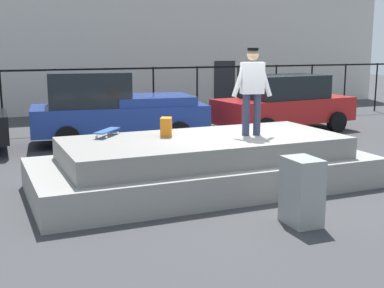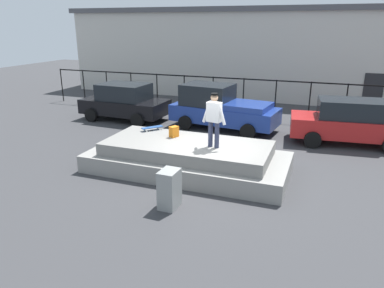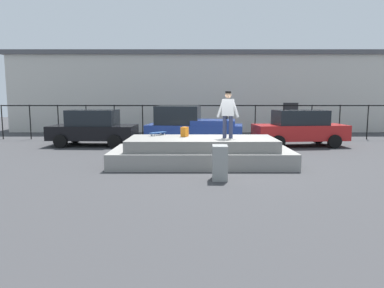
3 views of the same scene
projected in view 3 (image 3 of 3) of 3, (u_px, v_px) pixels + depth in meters
ground_plane at (224, 165)px, 12.95m from camera, size 60.00×60.00×0.00m
concrete_ledge at (200, 152)px, 13.12m from camera, size 6.38×2.83×0.96m
skateboarder at (226, 112)px, 12.79m from camera, size 0.80×0.32×1.65m
skateboard at (156, 133)px, 13.86m from camera, size 0.64×0.71×0.12m
backpack at (183, 132)px, 13.41m from camera, size 0.30×0.34×0.36m
car_black_sedan_near at (92, 128)px, 18.06m from camera, size 4.26×2.32×1.77m
car_blue_pickup_mid at (189, 126)px, 18.17m from camera, size 4.93×2.52×1.96m
car_red_sedan_far at (298, 128)px, 17.84m from camera, size 4.59×2.32×1.76m
utility_box at (218, 163)px, 10.67m from camera, size 0.46×0.61×1.02m
fence_row at (211, 117)px, 20.62m from camera, size 24.06×0.06×1.96m
warehouse_building at (206, 92)px, 27.90m from camera, size 27.82×7.55×5.49m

